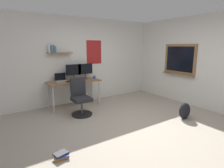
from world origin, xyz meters
name	(u,v)px	position (x,y,z in m)	size (l,w,h in m)	color
ground_plane	(135,127)	(0.00, 0.00, 0.00)	(5.20, 5.20, 0.00)	#9E9384
wall_back	(85,60)	(-0.01, 2.45, 1.30)	(5.00, 0.30, 2.60)	silver
wall_right	(202,62)	(2.45, 0.03, 1.30)	(0.22, 5.00, 2.60)	silver
desk	(74,83)	(-0.55, 2.06, 0.68)	(1.49, 0.62, 0.76)	olive
office_chair	(80,99)	(-0.68, 1.34, 0.41)	(0.52, 0.52, 0.95)	black
laptop	(61,79)	(-0.89, 2.21, 0.81)	(0.31, 0.21, 0.23)	#ADAFB5
monitor_primary	(74,71)	(-0.52, 2.16, 1.03)	(0.46, 0.17, 0.46)	#38383D
monitor_secondary	(85,70)	(-0.14, 2.16, 1.03)	(0.46, 0.17, 0.46)	#38383D
keyboard	(73,81)	(-0.63, 1.99, 0.77)	(0.37, 0.13, 0.02)	black
computer_mouse	(82,80)	(-0.35, 1.99, 0.78)	(0.10, 0.06, 0.03)	#262628
coffee_mug	(94,77)	(0.09, 2.04, 0.81)	(0.08, 0.08, 0.09)	#334CA5
backpack	(185,111)	(1.31, -0.31, 0.20)	(0.32, 0.22, 0.40)	black
book_stack_on_floor	(61,155)	(-1.69, -0.22, 0.05)	(0.25, 0.21, 0.09)	orange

